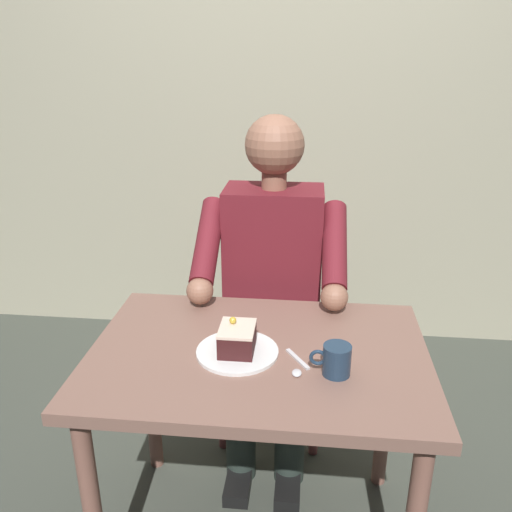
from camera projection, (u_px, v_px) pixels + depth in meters
name	position (u px, v px, depth m)	size (l,w,h in m)	color
cafe_rear_panel	(289.00, 49.00, 2.55)	(6.40, 0.12, 3.00)	#A39F85
dining_table	(258.00, 379.00, 1.54)	(0.96, 0.67, 0.70)	#7F5A4D
chair	(274.00, 309.00, 2.18)	(0.42, 0.42, 0.91)	#924C4B
seated_person	(271.00, 287.00, 1.96)	(0.53, 0.58, 1.29)	maroon
dessert_plate	(237.00, 352.00, 1.49)	(0.23, 0.23, 0.01)	white
cake_slice	(237.00, 339.00, 1.48)	(0.10, 0.12, 0.09)	#3A1717
coffee_cup	(336.00, 359.00, 1.38)	(0.11, 0.08, 0.08)	#1F344B
dessert_spoon	(297.00, 366.00, 1.42)	(0.07, 0.14, 0.01)	silver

